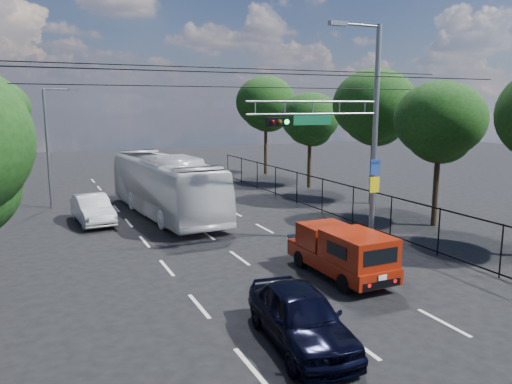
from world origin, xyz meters
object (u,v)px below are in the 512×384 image
white_bus (165,185)px  white_van (93,209)px  signal_mast (353,126)px  navy_hatchback (301,316)px  red_pickup (342,251)px

white_bus → white_van: bearing=-179.8°
signal_mast → white_van: 14.05m
signal_mast → navy_hatchback: size_ratio=2.13×
navy_hatchback → white_van: navy_hatchback is taller
signal_mast → white_van: size_ratio=2.13×
white_van → signal_mast: bearing=-46.5°
white_bus → white_van: 4.10m
white_bus → signal_mast: bearing=-61.6°
red_pickup → navy_hatchback: size_ratio=1.10×
navy_hatchback → white_bus: (0.65, 16.60, 0.92)m
navy_hatchback → white_van: size_ratio=1.00×
signal_mast → white_van: signal_mast is taller
signal_mast → red_pickup: size_ratio=1.93×
red_pickup → navy_hatchback: (-3.86, -3.89, -0.21)m
signal_mast → navy_hatchback: (-6.65, -7.44, -4.48)m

